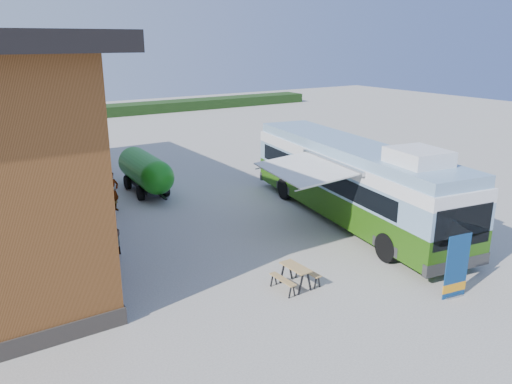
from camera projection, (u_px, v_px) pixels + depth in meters
ground at (314, 266)px, 16.71m from camera, size 100.00×100.00×0.00m
hedge at (139, 108)px, 51.22m from camera, size 40.00×3.00×1.00m
bus at (351, 178)px, 20.54m from camera, size 4.50×12.55×3.78m
awning at (308, 165)px, 18.82m from camera, size 3.12×4.39×0.51m
banner at (456, 272)px, 14.48m from camera, size 0.85×0.27×1.98m
picnic_table at (296, 272)px, 15.17m from camera, size 1.25×1.12×0.69m
person_a at (112, 192)px, 21.84m from camera, size 0.77×0.64×1.80m
person_b at (108, 231)px, 17.11m from camera, size 1.19×1.20×1.95m
slurry_tanker at (145, 170)px, 24.42m from camera, size 1.76×5.39×1.99m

